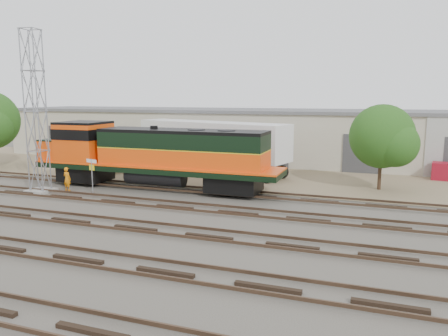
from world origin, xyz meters
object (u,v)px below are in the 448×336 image
(signal_tower, at_px, (36,115))
(worker, at_px, (67,179))
(locomotive, at_px, (151,154))
(semi_trailer, at_px, (214,141))

(signal_tower, relative_size, worker, 6.53)
(locomotive, height_order, worker, locomotive)
(semi_trailer, bearing_deg, locomotive, -87.28)
(worker, bearing_deg, semi_trailer, -117.58)
(locomotive, distance_m, signal_tower, 8.20)
(signal_tower, height_order, worker, signal_tower)
(locomotive, bearing_deg, worker, -153.87)
(signal_tower, height_order, semi_trailer, signal_tower)
(signal_tower, distance_m, worker, 4.88)
(locomotive, relative_size, signal_tower, 1.69)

